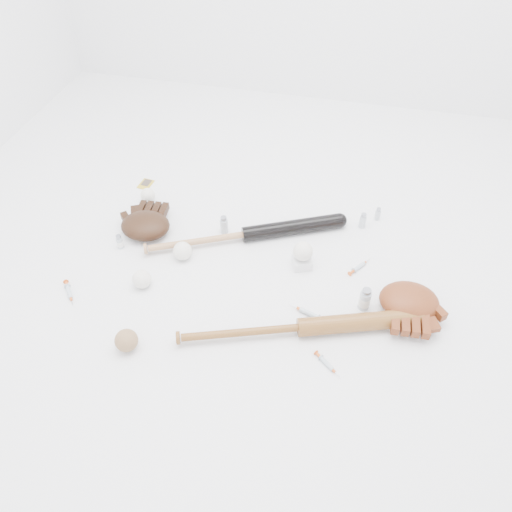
% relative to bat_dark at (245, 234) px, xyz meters
% --- Properties ---
extents(bat_dark, '(0.84, 0.45, 0.07)m').
position_rel_bat_dark_xyz_m(bat_dark, '(0.00, 0.00, 0.00)').
color(bat_dark, black).
rests_on(bat_dark, ground).
extents(bat_wood, '(0.90, 0.37, 0.07)m').
position_rel_bat_dark_xyz_m(bat_wood, '(0.31, -0.43, 0.00)').
color(bat_wood, brown).
rests_on(bat_wood, ground).
extents(glove_dark, '(0.27, 0.27, 0.09)m').
position_rel_bat_dark_xyz_m(glove_dark, '(-0.43, -0.06, 0.01)').
color(glove_dark, black).
rests_on(glove_dark, ground).
extents(glove_tan, '(0.28, 0.28, 0.10)m').
position_rel_bat_dark_xyz_m(glove_tan, '(0.69, -0.23, 0.01)').
color(glove_tan, maroon).
rests_on(glove_tan, ground).
extents(trading_card, '(0.06, 0.08, 0.00)m').
position_rel_bat_dark_xyz_m(trading_card, '(-0.57, 0.27, -0.03)').
color(trading_card, gold).
rests_on(trading_card, ground).
extents(pedestal, '(0.10, 0.10, 0.04)m').
position_rel_bat_dark_xyz_m(pedestal, '(0.26, -0.09, -0.01)').
color(pedestal, white).
rests_on(pedestal, ground).
extents(baseball_on_pedestal, '(0.08, 0.08, 0.08)m').
position_rel_bat_dark_xyz_m(baseball_on_pedestal, '(0.26, -0.09, 0.05)').
color(baseball_on_pedestal, white).
rests_on(baseball_on_pedestal, pedestal).
extents(baseball_left, '(0.08, 0.08, 0.08)m').
position_rel_bat_dark_xyz_m(baseball_left, '(-0.22, -0.16, 0.01)').
color(baseball_left, white).
rests_on(baseball_left, ground).
extents(baseball_upper, '(0.07, 0.07, 0.07)m').
position_rel_bat_dark_xyz_m(baseball_upper, '(-0.50, 0.15, 0.00)').
color(baseball_upper, white).
rests_on(baseball_upper, ground).
extents(baseball_mid, '(0.07, 0.07, 0.07)m').
position_rel_bat_dark_xyz_m(baseball_mid, '(-0.33, -0.35, 0.00)').
color(baseball_mid, white).
rests_on(baseball_mid, ground).
extents(baseball_aged, '(0.08, 0.08, 0.08)m').
position_rel_bat_dark_xyz_m(baseball_aged, '(-0.27, -0.63, 0.01)').
color(baseball_aged, '#946D47').
rests_on(baseball_aged, ground).
extents(syringe_0, '(0.11, 0.13, 0.02)m').
position_rel_bat_dark_xyz_m(syringe_0, '(-0.59, -0.45, -0.02)').
color(syringe_0, '#ADBCC6').
rests_on(syringe_0, ground).
extents(syringe_1, '(0.17, 0.08, 0.02)m').
position_rel_bat_dark_xyz_m(syringe_1, '(0.33, -0.34, -0.02)').
color(syringe_1, '#ADBCC6').
rests_on(syringe_1, ground).
extents(syringe_2, '(0.10, 0.13, 0.02)m').
position_rel_bat_dark_xyz_m(syringe_2, '(0.49, -0.06, -0.02)').
color(syringe_2, '#ADBCC6').
rests_on(syringe_2, ground).
extents(syringe_3, '(0.12, 0.10, 0.02)m').
position_rel_bat_dark_xyz_m(syringe_3, '(0.43, -0.54, -0.02)').
color(syringe_3, '#ADBCC6').
rests_on(syringe_3, ground).
extents(vial_0, '(0.02, 0.02, 0.06)m').
position_rel_bat_dark_xyz_m(vial_0, '(0.54, 0.27, -0.00)').
color(vial_0, silver).
rests_on(vial_0, ground).
extents(vial_1, '(0.03, 0.03, 0.07)m').
position_rel_bat_dark_xyz_m(vial_1, '(0.48, 0.20, 0.00)').
color(vial_1, silver).
rests_on(vial_1, ground).
extents(vial_2, '(0.03, 0.03, 0.09)m').
position_rel_bat_dark_xyz_m(vial_2, '(-0.10, 0.03, 0.01)').
color(vial_2, silver).
rests_on(vial_2, ground).
extents(vial_3, '(0.04, 0.04, 0.10)m').
position_rel_bat_dark_xyz_m(vial_3, '(0.53, -0.26, 0.02)').
color(vial_3, silver).
rests_on(vial_3, ground).
extents(vial_4, '(0.03, 0.03, 0.07)m').
position_rel_bat_dark_xyz_m(vial_4, '(-0.50, -0.17, 0.00)').
color(vial_4, silver).
rests_on(vial_4, ground).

